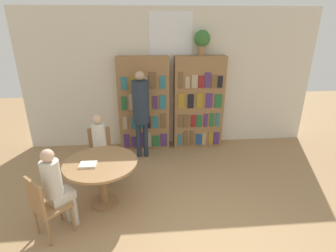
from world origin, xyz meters
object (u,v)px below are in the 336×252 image
(seated_reader_left, at_px, (100,145))
(seated_reader_right, at_px, (57,186))
(bookshelf_right, at_px, (198,103))
(chair_left_side, at_px, (101,150))
(flower_vase, at_px, (202,40))
(reading_table, at_px, (101,170))
(librarian_standing, at_px, (141,106))
(chair_near_camera, at_px, (45,204))
(bookshelf_left, at_px, (144,104))

(seated_reader_left, xyz_separation_m, seated_reader_right, (-0.37, -1.20, 0.01))
(bookshelf_right, relative_size, chair_left_side, 2.26)
(bookshelf_right, height_order, flower_vase, flower_vase)
(reading_table, xyz_separation_m, librarian_standing, (0.60, 1.52, 0.53))
(chair_near_camera, relative_size, seated_reader_right, 0.73)
(chair_near_camera, relative_size, seated_reader_left, 0.73)
(chair_left_side, distance_m, librarian_standing, 1.17)
(flower_vase, height_order, reading_table, flower_vase)
(bookshelf_left, xyz_separation_m, seated_reader_left, (-0.78, -1.33, -0.33))
(chair_left_side, distance_m, seated_reader_right, 1.44)
(bookshelf_left, height_order, chair_near_camera, bookshelf_left)
(chair_left_side, xyz_separation_m, seated_reader_left, (0.03, -0.18, 0.18))
(seated_reader_right, relative_size, librarian_standing, 0.68)
(bookshelf_right, bearing_deg, chair_near_camera, -133.08)
(chair_left_side, height_order, seated_reader_left, seated_reader_left)
(bookshelf_right, bearing_deg, flower_vase, 13.87)
(chair_left_side, bearing_deg, bookshelf_left, -135.06)
(seated_reader_right, bearing_deg, librarian_standing, 105.84)
(seated_reader_right, bearing_deg, flower_vase, 90.97)
(reading_table, distance_m, chair_left_side, 0.90)
(flower_vase, distance_m, seated_reader_left, 2.93)
(flower_vase, relative_size, librarian_standing, 0.28)
(bookshelf_right, bearing_deg, reading_table, -132.73)
(bookshelf_left, bearing_deg, flower_vase, 0.22)
(reading_table, bearing_deg, flower_vase, 47.04)
(bookshelf_left, distance_m, librarian_standing, 0.52)
(seated_reader_left, bearing_deg, chair_left_side, -90.00)
(bookshelf_left, distance_m, chair_left_side, 1.49)
(chair_near_camera, bearing_deg, bookshelf_left, 108.53)
(bookshelf_left, distance_m, bookshelf_right, 1.21)
(bookshelf_right, height_order, chair_left_side, bookshelf_right)
(reading_table, xyz_separation_m, chair_near_camera, (-0.62, -0.64, -0.10))
(chair_near_camera, bearing_deg, librarian_standing, 104.67)
(bookshelf_left, xyz_separation_m, flower_vase, (1.23, 0.00, 1.34))
(seated_reader_right, bearing_deg, bookshelf_left, 109.75)
(seated_reader_left, bearing_deg, bookshelf_right, -156.05)
(bookshelf_right, distance_m, librarian_standing, 1.37)
(bookshelf_right, height_order, seated_reader_left, bookshelf_right)
(chair_left_side, xyz_separation_m, librarian_standing, (0.75, 0.65, 0.63))
(flower_vase, bearing_deg, chair_left_side, -150.57)
(bookshelf_right, xyz_separation_m, flower_vase, (0.02, 0.00, 1.34))
(bookshelf_left, height_order, flower_vase, flower_vase)
(chair_near_camera, bearing_deg, seated_reader_right, 90.00)
(bookshelf_left, bearing_deg, reading_table, -108.00)
(chair_near_camera, bearing_deg, reading_table, 90.00)
(bookshelf_left, bearing_deg, bookshelf_right, -0.00)
(seated_reader_right, xyz_separation_m, librarian_standing, (1.09, 2.03, 0.44))
(chair_near_camera, relative_size, chair_left_side, 1.00)
(bookshelf_right, bearing_deg, librarian_standing, -158.42)
(librarian_standing, bearing_deg, seated_reader_left, -131.05)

